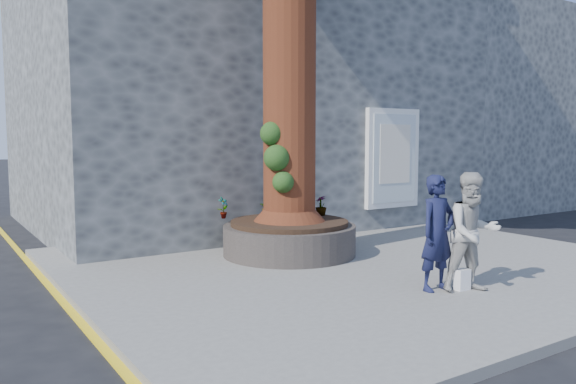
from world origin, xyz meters
TOP-DOWN VIEW (x-y plane):
  - ground at (0.00, 0.00)m, footprint 120.00×120.00m
  - pavement at (1.50, 1.00)m, footprint 9.00×8.00m
  - yellow_line at (-3.05, 1.00)m, footprint 0.10×30.00m
  - stone_shop at (2.50, 7.20)m, footprint 10.30×8.30m
  - neighbour_shop at (10.50, 7.20)m, footprint 6.00×8.00m
  - planter at (0.80, 2.00)m, footprint 2.30×2.30m
  - man at (1.17, -1.01)m, footprint 0.56×0.37m
  - woman at (1.51, -1.30)m, footprint 0.93×0.83m
  - shopping_bag at (1.47, -1.19)m, footprint 0.21×0.13m
  - plant_a at (-0.05, 2.85)m, footprint 0.24×0.20m
  - plant_b at (0.51, 1.96)m, footprint 0.22×0.22m
  - plant_c at (1.65, 2.23)m, footprint 0.24×0.24m
  - plant_d at (0.85, 2.85)m, footprint 0.28×0.29m

SIDE VIEW (x-z plane):
  - ground at x=0.00m, z-range 0.00..0.00m
  - yellow_line at x=-3.05m, z-range 0.00..0.01m
  - pavement at x=1.50m, z-range 0.00..0.12m
  - shopping_bag at x=1.47m, z-range 0.12..0.40m
  - planter at x=0.80m, z-range 0.11..0.71m
  - plant_d at x=0.85m, z-range 0.72..0.99m
  - man at x=1.17m, z-range 0.12..1.66m
  - plant_b at x=0.51m, z-range 0.72..1.08m
  - plant_c at x=1.65m, z-range 0.72..1.08m
  - woman at x=1.51m, z-range 0.12..1.70m
  - plant_a at x=-0.05m, z-range 0.72..1.11m
  - neighbour_shop at x=10.50m, z-range 0.00..6.00m
  - stone_shop at x=2.50m, z-range 0.01..6.31m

